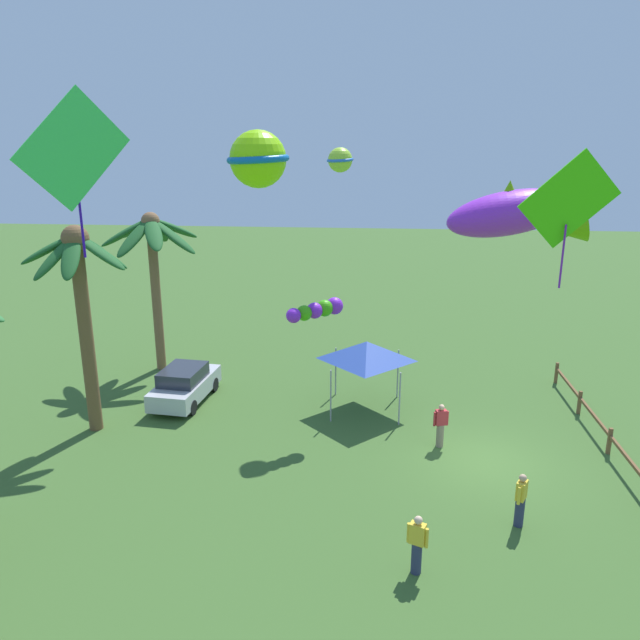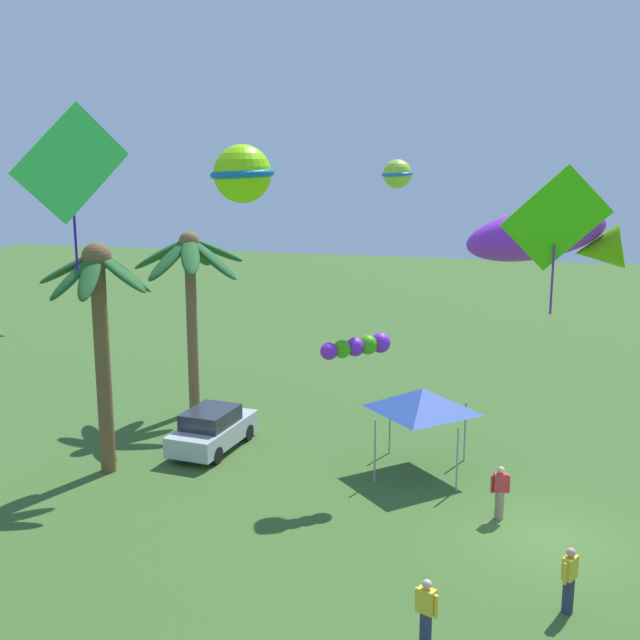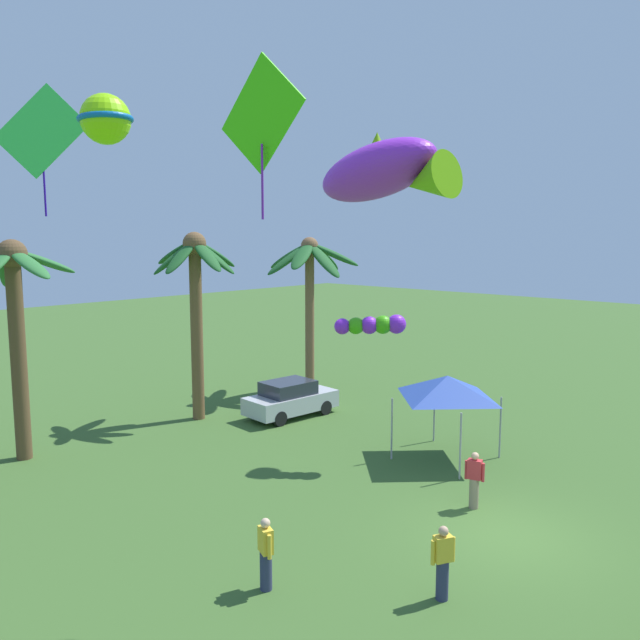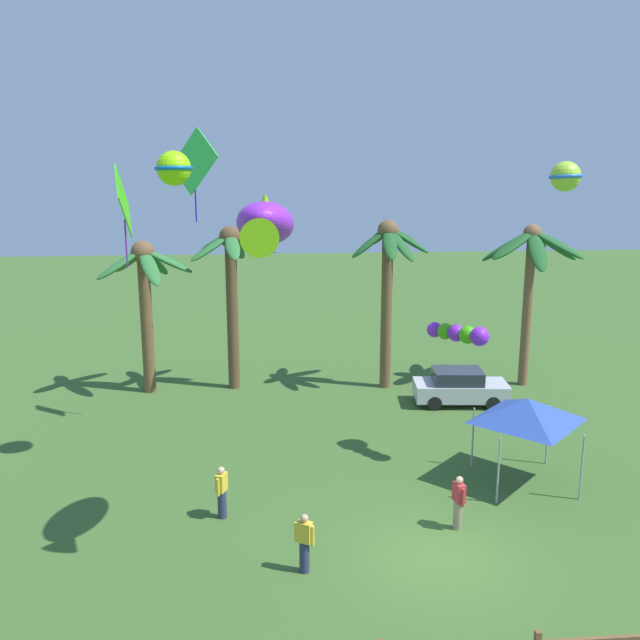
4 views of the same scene
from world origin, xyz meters
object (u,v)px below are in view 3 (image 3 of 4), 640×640
spectator_1 (266,553)px  festival_tent (447,387)px  spectator_0 (474,480)px  kite_fish_1 (384,172)px  kite_tube_0 (373,325)px  kite_ball_5 (106,119)px  spectator_2 (443,562)px  palm_tree_3 (15,301)px  parked_car_0 (290,399)px  kite_diamond_2 (42,133)px  palm_tree_1 (196,282)px  palm_tree_2 (310,270)px  kite_diamond_3 (262,117)px  kite_ball_4 (441,171)px

spectator_1 → festival_tent: size_ratio=0.56×
spectator_0 → kite_fish_1: (-5.29, -0.75, 7.86)m
spectator_0 → festival_tent: bearing=42.7°
kite_tube_0 → kite_ball_5: kite_ball_5 is taller
spectator_1 → spectator_2: bearing=-53.1°
kite_fish_1 → palm_tree_3: bearing=95.9°
spectator_0 → kite_tube_0: kite_tube_0 is taller
palm_tree_3 → parked_car_0: bearing=-17.4°
palm_tree_3 → kite_diamond_2: 6.82m
palm_tree_3 → kite_tube_0: (7.84, -8.70, -0.77)m
palm_tree_1 → kite_diamond_2: kite_diamond_2 is taller
palm_tree_2 → kite_fish_1: size_ratio=2.24×
spectator_2 → kite_diamond_3: 9.41m
palm_tree_3 → kite_tube_0: 11.74m
kite_tube_0 → kite_fish_1: size_ratio=0.58×
kite_fish_1 → festival_tent: bearing=22.7°
kite_fish_1 → kite_ball_5: size_ratio=2.19×
spectator_0 → kite_ball_5: kite_ball_5 is taller
palm_tree_2 → palm_tree_3: palm_tree_2 is taller
parked_car_0 → kite_diamond_3: size_ratio=1.68×
palm_tree_2 → spectator_0: (-6.58, -12.49, -5.03)m
kite_fish_1 → kite_ball_4: bearing=26.2°
palm_tree_3 → parked_car_0: size_ratio=1.82×
palm_tree_1 → kite_diamond_2: 10.03m
festival_tent → kite_ball_5: bearing=170.0°
palm_tree_3 → spectator_2: size_ratio=4.62×
palm_tree_2 → kite_tube_0: 9.81m
spectator_2 → kite_diamond_3: kite_diamond_3 is taller
spectator_1 → kite_fish_1: 8.22m
palm_tree_1 → spectator_0: size_ratio=4.78×
spectator_2 → palm_tree_3: bearing=98.7°
palm_tree_3 → festival_tent: (9.63, -10.46, -2.87)m
palm_tree_3 → festival_tent: bearing=-47.4°
palm_tree_3 → kite_ball_4: 14.89m
spectator_1 → kite_ball_4: kite_ball_4 is taller
kite_fish_1 → palm_tree_1: bearing=67.9°
palm_tree_2 → palm_tree_1: bearing=178.4°
festival_tent → kite_ball_4: kite_ball_4 is taller
kite_fish_1 → palm_tree_2: bearing=48.1°
kite_tube_0 → kite_ball_4: size_ratio=1.32×
kite_diamond_2 → kite_ball_5: (-0.30, -3.72, -0.13)m
kite_tube_0 → festival_tent: bearing=-44.5°
festival_tent → kite_ball_4: 7.40m
parked_car_0 → kite_ball_4: 10.96m
spectator_2 → spectator_1: bearing=126.9°
palm_tree_3 → spectator_1: bearing=-89.7°
palm_tree_2 → kite_diamond_2: bearing=-163.8°
palm_tree_1 → kite_fish_1: (-5.45, -13.42, 3.05)m
spectator_0 → festival_tent: size_ratio=0.56×
kite_diamond_2 → kite_ball_4: (11.80, -4.46, -0.38)m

